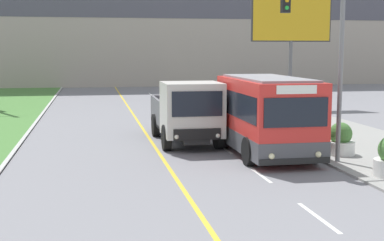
{
  "coord_description": "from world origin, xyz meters",
  "views": [
    {
      "loc": [
        -2.54,
        -3.83,
        4.0
      ],
      "look_at": [
        1.1,
        15.42,
        1.4
      ],
      "focal_mm": 50.0,
      "sensor_mm": 36.0,
      "label": 1
    }
  ],
  "objects_px": {
    "city_bus": "(267,116)",
    "billboard_large": "(291,23)",
    "planter_round_second": "(340,140)",
    "dump_truck": "(188,114)",
    "traffic_light_mast": "(325,48)"
  },
  "relations": [
    {
      "from": "city_bus",
      "to": "planter_round_second",
      "type": "height_order",
      "value": "city_bus"
    },
    {
      "from": "planter_round_second",
      "to": "dump_truck",
      "type": "bearing_deg",
      "value": 146.79
    },
    {
      "from": "traffic_light_mast",
      "to": "planter_round_second",
      "type": "height_order",
      "value": "traffic_light_mast"
    },
    {
      "from": "city_bus",
      "to": "billboard_large",
      "type": "distance_m",
      "value": 17.6
    },
    {
      "from": "city_bus",
      "to": "planter_round_second",
      "type": "xyz_separation_m",
      "value": [
        2.68,
        -0.72,
        -0.9
      ]
    },
    {
      "from": "planter_round_second",
      "to": "city_bus",
      "type": "bearing_deg",
      "value": 165.02
    },
    {
      "from": "city_bus",
      "to": "dump_truck",
      "type": "bearing_deg",
      "value": 133.22
    },
    {
      "from": "city_bus",
      "to": "traffic_light_mast",
      "type": "xyz_separation_m",
      "value": [
        1.39,
        -1.89,
        2.55
      ]
    },
    {
      "from": "dump_truck",
      "to": "billboard_large",
      "type": "relative_size",
      "value": 0.83
    },
    {
      "from": "traffic_light_mast",
      "to": "city_bus",
      "type": "bearing_deg",
      "value": 126.41
    },
    {
      "from": "traffic_light_mast",
      "to": "billboard_large",
      "type": "bearing_deg",
      "value": 72.47
    },
    {
      "from": "traffic_light_mast",
      "to": "planter_round_second",
      "type": "distance_m",
      "value": 3.86
    },
    {
      "from": "billboard_large",
      "to": "dump_truck",
      "type": "bearing_deg",
      "value": -126.2
    },
    {
      "from": "dump_truck",
      "to": "traffic_light_mast",
      "type": "distance_m",
      "value": 6.62
    },
    {
      "from": "traffic_light_mast",
      "to": "billboard_large",
      "type": "xyz_separation_m",
      "value": [
        5.53,
        17.49,
        1.74
      ]
    }
  ]
}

